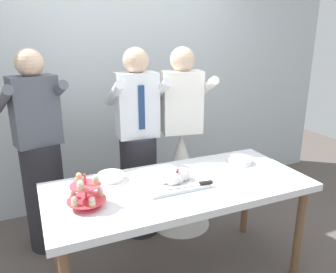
{
  "coord_description": "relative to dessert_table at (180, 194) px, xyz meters",
  "views": [
    {
      "loc": [
        -0.91,
        -1.86,
        1.76
      ],
      "look_at": [
        -0.02,
        0.15,
        1.07
      ],
      "focal_mm": 35.35,
      "sensor_mm": 36.0,
      "label": 1
    }
  ],
  "objects": [
    {
      "name": "dessert_table",
      "position": [
        0.0,
        0.0,
        0.0
      ],
      "size": [
        1.8,
        0.8,
        0.78
      ],
      "color": "silver",
      "rests_on": "ground_plane"
    },
    {
      "name": "person_bride",
      "position": [
        0.34,
        0.68,
        -0.12
      ],
      "size": [
        0.57,
        0.56,
        1.66
      ],
      "color": "white",
      "rests_on": "ground_plane"
    },
    {
      "name": "plate_stack",
      "position": [
        0.61,
        0.15,
        0.1
      ],
      "size": [
        0.19,
        0.19,
        0.04
      ],
      "color": "white",
      "rests_on": "dessert_table"
    },
    {
      "name": "person_guest",
      "position": [
        -0.84,
        0.83,
        0.05
      ],
      "size": [
        0.56,
        0.58,
        1.66
      ],
      "color": "#232328",
      "rests_on": "ground_plane"
    },
    {
      "name": "main_cake_tray",
      "position": [
        -0.04,
        0.01,
        0.12
      ],
      "size": [
        0.44,
        0.31,
        0.13
      ],
      "color": "silver",
      "rests_on": "dessert_table"
    },
    {
      "name": "round_cake",
      "position": [
        -0.42,
        0.24,
        0.1
      ],
      "size": [
        0.24,
        0.24,
        0.06
      ],
      "color": "white",
      "rests_on": "dessert_table"
    },
    {
      "name": "rear_wall",
      "position": [
        0.0,
        1.47,
        0.75
      ],
      "size": [
        5.2,
        0.1,
        2.9
      ],
      "primitive_type": "cube",
      "color": "silver",
      "rests_on": "ground_plane"
    },
    {
      "name": "cupcake_stand",
      "position": [
        -0.64,
        -0.06,
        0.15
      ],
      "size": [
        0.23,
        0.23,
        0.21
      ],
      "color": "#D83F4C",
      "rests_on": "dessert_table"
    },
    {
      "name": "person_groom",
      "position": [
        -0.05,
        0.72,
        0.05
      ],
      "size": [
        0.48,
        0.5,
        1.66
      ],
      "color": "#232328",
      "rests_on": "ground_plane"
    }
  ]
}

